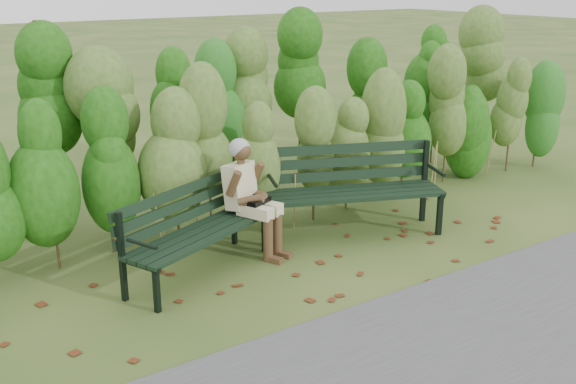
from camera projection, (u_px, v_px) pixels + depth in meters
ground at (307, 269)px, 7.03m from camera, size 80.00×80.00×0.00m
footpath at (469, 365)px, 5.30m from camera, size 60.00×2.50×0.01m
hedge_band at (218, 120)px, 8.11m from camera, size 11.04×1.67×2.42m
leaf_litter at (281, 274)px, 6.91m from camera, size 6.00×2.19×0.01m
bench_left at (192, 225)px, 6.80m from camera, size 1.84×1.20×0.88m
bench_right at (351, 182)px, 7.91m from camera, size 2.15×1.38×1.02m
seated_woman at (250, 190)px, 7.24m from camera, size 0.59×0.79×1.27m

